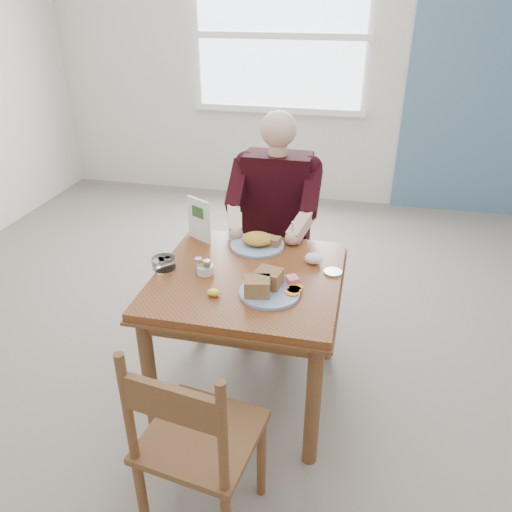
% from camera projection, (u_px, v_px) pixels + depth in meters
% --- Properties ---
extents(floor, '(6.00, 6.00, 0.00)m').
position_uv_depth(floor, '(249.00, 390.00, 2.80)').
color(floor, slate).
rests_on(floor, ground).
extents(wall_back, '(5.50, 0.00, 5.50)m').
position_uv_depth(wall_back, '(322.00, 59.00, 4.72)').
color(wall_back, beige).
rests_on(wall_back, ground).
extents(accent_panel, '(1.60, 0.02, 2.80)m').
position_uv_depth(accent_panel, '(503.00, 65.00, 4.39)').
color(accent_panel, slate).
rests_on(accent_panel, ground).
extents(lemon_wedge, '(0.07, 0.06, 0.03)m').
position_uv_depth(lemon_wedge, '(214.00, 293.00, 2.27)').
color(lemon_wedge, yellow).
rests_on(lemon_wedge, table).
extents(napkin, '(0.11, 0.10, 0.06)m').
position_uv_depth(napkin, '(314.00, 258.00, 2.53)').
color(napkin, white).
rests_on(napkin, table).
extents(metal_dish, '(0.10, 0.10, 0.01)m').
position_uv_depth(metal_dish, '(333.00, 272.00, 2.45)').
color(metal_dish, silver).
rests_on(metal_dish, table).
extents(window, '(1.72, 0.04, 1.42)m').
position_uv_depth(window, '(280.00, 36.00, 4.67)').
color(window, white).
rests_on(window, wall_back).
extents(table, '(0.92, 0.92, 0.75)m').
position_uv_depth(table, '(248.00, 294.00, 2.50)').
color(table, brown).
rests_on(table, ground).
extents(chair_far, '(0.42, 0.42, 0.95)m').
position_uv_depth(chair_far, '(277.00, 250.00, 3.26)').
color(chair_far, brown).
rests_on(chair_far, ground).
extents(chair_near, '(0.48, 0.48, 0.95)m').
position_uv_depth(chair_near, '(196.00, 443.00, 1.88)').
color(chair_near, brown).
rests_on(chair_near, ground).
extents(diner, '(0.53, 0.56, 1.39)m').
position_uv_depth(diner, '(275.00, 209.00, 3.02)').
color(diner, tan).
rests_on(diner, chair_far).
extents(near_plate, '(0.31, 0.30, 0.09)m').
position_uv_depth(near_plate, '(268.00, 286.00, 2.28)').
color(near_plate, white).
rests_on(near_plate, table).
extents(far_plate, '(0.33, 0.33, 0.08)m').
position_uv_depth(far_plate, '(259.00, 242.00, 2.70)').
color(far_plate, white).
rests_on(far_plate, table).
extents(caddy, '(0.10, 0.10, 0.06)m').
position_uv_depth(caddy, '(205.00, 269.00, 2.45)').
color(caddy, white).
rests_on(caddy, table).
extents(shakers, '(0.09, 0.06, 0.08)m').
position_uv_depth(shakers, '(203.00, 266.00, 2.43)').
color(shakers, white).
rests_on(shakers, table).
extents(creamer, '(0.12, 0.12, 0.05)m').
position_uv_depth(creamer, '(164.00, 263.00, 2.49)').
color(creamer, white).
rests_on(creamer, table).
extents(menu, '(0.15, 0.09, 0.24)m').
position_uv_depth(menu, '(199.00, 219.00, 2.73)').
color(menu, white).
rests_on(menu, table).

